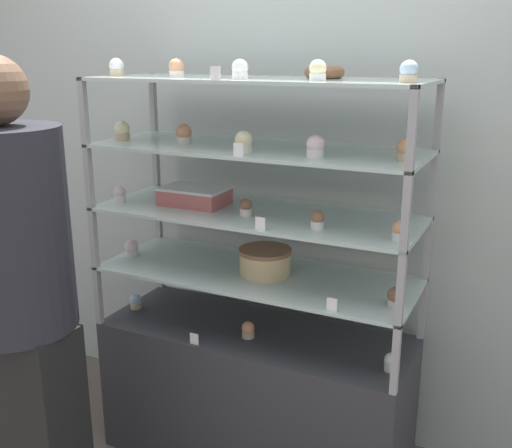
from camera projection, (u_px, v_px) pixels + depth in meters
name	position (u px, v px, depth m)	size (l,w,h in m)	color
back_wall	(295.00, 135.00, 2.49)	(8.00, 0.05, 2.60)	#A8B2AD
display_base	(256.00, 394.00, 2.45)	(1.22, 0.46, 0.57)	#333338
display_riser_lower	(256.00, 276.00, 2.31)	(1.22, 0.46, 0.24)	#99999E
display_riser_middle	(256.00, 215.00, 2.24)	(1.22, 0.46, 0.24)	#99999E
display_riser_upper	(256.00, 151.00, 2.17)	(1.22, 0.46, 0.24)	#99999E
display_riser_top	(256.00, 82.00, 2.11)	(1.22, 0.46, 0.24)	#99999E
layer_cake_centerpiece	(265.00, 261.00, 2.27)	(0.20, 0.20, 0.10)	#DBBC84
sheet_cake_frosted	(195.00, 196.00, 2.33)	(0.25, 0.17, 0.07)	#C66660
cupcake_0	(136.00, 301.00, 2.56)	(0.05, 0.05, 0.07)	#CCB28C
cupcake_1	(249.00, 330.00, 2.30)	(0.05, 0.05, 0.07)	#CCB28C
cupcake_2	(391.00, 362.00, 2.06)	(0.05, 0.05, 0.07)	beige
price_tag_0	(194.00, 339.00, 2.25)	(0.04, 0.00, 0.04)	white
cupcake_3	(132.00, 248.00, 2.49)	(0.06, 0.06, 0.07)	white
cupcake_4	(396.00, 297.00, 1.99)	(0.06, 0.06, 0.07)	beige
price_tag_1	(332.00, 305.00, 1.96)	(0.04, 0.00, 0.04)	white
cupcake_5	(120.00, 194.00, 2.37)	(0.05, 0.05, 0.06)	white
cupcake_6	(246.00, 207.00, 2.17)	(0.05, 0.05, 0.06)	white
cupcake_7	(317.00, 220.00, 2.01)	(0.05, 0.05, 0.06)	white
cupcake_8	(399.00, 231.00, 1.88)	(0.05, 0.05, 0.06)	white
price_tag_2	(260.00, 224.00, 2.00)	(0.04, 0.00, 0.04)	white
cupcake_9	(122.00, 131.00, 2.33)	(0.06, 0.06, 0.07)	#CCB28C
cupcake_10	(184.00, 134.00, 2.24)	(0.06, 0.06, 0.07)	beige
cupcake_11	(244.00, 142.00, 2.04)	(0.06, 0.06, 0.07)	beige
cupcake_12	(316.00, 147.00, 1.95)	(0.06, 0.06, 0.07)	white
cupcake_13	(406.00, 150.00, 1.88)	(0.06, 0.06, 0.07)	#CCB28C
price_tag_3	(238.00, 150.00, 1.96)	(0.04, 0.00, 0.04)	white
cupcake_14	(117.00, 68.00, 2.25)	(0.05, 0.05, 0.07)	#CCB28C
cupcake_15	(176.00, 68.00, 2.15)	(0.05, 0.05, 0.07)	white
cupcake_16	(240.00, 70.00, 1.99)	(0.05, 0.05, 0.07)	white
cupcake_17	(318.00, 71.00, 1.88)	(0.05, 0.05, 0.07)	white
cupcake_18	(409.00, 72.00, 1.76)	(0.05, 0.05, 0.07)	#CCB28C
price_tag_4	(215.00, 73.00, 1.93)	(0.04, 0.00, 0.04)	white
donut_glazed	(324.00, 72.00, 2.05)	(0.14, 0.14, 0.04)	brown
customer_figure	(16.00, 294.00, 1.95)	(0.38, 0.38, 1.63)	black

